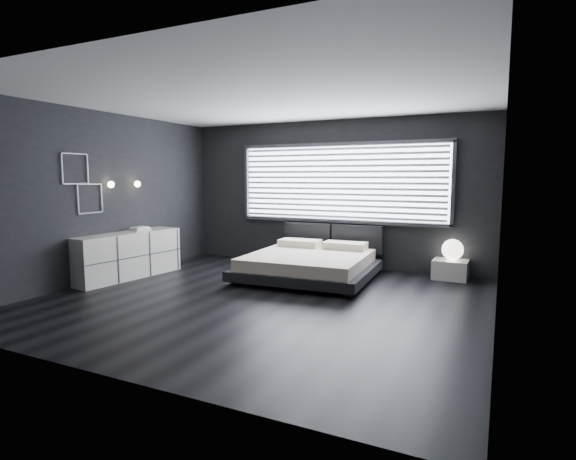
% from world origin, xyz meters
% --- Properties ---
extents(room, '(6.04, 6.00, 2.80)m').
position_xyz_m(room, '(0.00, 0.00, 1.40)').
color(room, black).
rests_on(room, ground).
extents(window, '(4.14, 0.09, 1.52)m').
position_xyz_m(window, '(0.20, 2.70, 1.61)').
color(window, white).
rests_on(window, ground).
extents(headboard, '(1.96, 0.16, 0.52)m').
position_xyz_m(headboard, '(0.08, 2.64, 0.57)').
color(headboard, black).
rests_on(headboard, ground).
extents(sconce_near, '(0.18, 0.11, 0.11)m').
position_xyz_m(sconce_near, '(-2.88, 0.05, 1.60)').
color(sconce_near, silver).
rests_on(sconce_near, ground).
extents(sconce_far, '(0.18, 0.11, 0.11)m').
position_xyz_m(sconce_far, '(-2.88, 0.65, 1.60)').
color(sconce_far, silver).
rests_on(sconce_far, ground).
extents(wall_art_upper, '(0.01, 0.48, 0.48)m').
position_xyz_m(wall_art_upper, '(-2.98, -0.55, 1.85)').
color(wall_art_upper, '#47474C').
rests_on(wall_art_upper, ground).
extents(wall_art_lower, '(0.01, 0.48, 0.48)m').
position_xyz_m(wall_art_lower, '(-2.98, -0.30, 1.38)').
color(wall_art_lower, '#47474C').
rests_on(wall_art_lower, ground).
extents(bed, '(2.24, 2.15, 0.55)m').
position_xyz_m(bed, '(0.08, 1.50, 0.26)').
color(bed, black).
rests_on(bed, ground).
extents(nightstand, '(0.58, 0.49, 0.33)m').
position_xyz_m(nightstand, '(2.27, 2.50, 0.16)').
color(nightstand, silver).
rests_on(nightstand, ground).
extents(orb_lamp, '(0.35, 0.35, 0.35)m').
position_xyz_m(orb_lamp, '(2.29, 2.53, 0.50)').
color(orb_lamp, white).
rests_on(orb_lamp, nightstand).
extents(dresser, '(0.78, 2.01, 0.78)m').
position_xyz_m(dresser, '(-2.78, 0.23, 0.39)').
color(dresser, silver).
rests_on(dresser, ground).
extents(book_stack, '(0.29, 0.35, 0.06)m').
position_xyz_m(book_stack, '(-2.76, 0.56, 0.81)').
color(book_stack, silver).
rests_on(book_stack, dresser).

